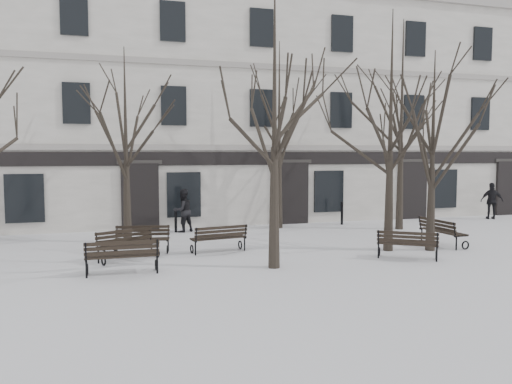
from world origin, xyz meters
name	(u,v)px	position (x,y,z in m)	size (l,w,h in m)	color
ground	(274,264)	(0.00, 0.00, 0.00)	(100.00, 100.00, 0.00)	silver
building	(200,113)	(0.00, 12.96, 5.52)	(40.40, 10.20, 11.40)	silver
tree_1	(275,86)	(-0.15, -0.50, 5.23)	(5.86, 5.86, 8.37)	black
tree_2	(391,102)	(4.43, 0.87, 5.07)	(5.68, 5.68, 8.11)	black
tree_3	(433,127)	(5.84, 0.50, 4.23)	(4.74, 4.74, 6.78)	black
tree_4	(125,121)	(-4.13, 4.94, 4.50)	(5.04, 5.04, 7.21)	black
tree_5	(279,112)	(2.49, 6.86, 5.13)	(5.75, 5.75, 8.21)	black
tree_6	(402,99)	(7.47, 5.04, 5.67)	(6.34, 6.34, 9.06)	black
bench_0	(127,244)	(-4.23, 1.75, 0.52)	(1.97, 1.38, 0.95)	black
bench_1	(122,255)	(-4.43, -0.14, 0.54)	(1.98, 0.73, 0.99)	black
bench_2	(407,243)	(4.25, -0.56, 0.51)	(1.87, 1.57, 0.93)	black
bench_3	(142,238)	(-3.72, 2.81, 0.49)	(1.88, 0.95, 0.91)	black
bench_4	(219,237)	(-1.23, 2.15, 0.51)	(1.94, 0.98, 0.94)	black
bench_5	(441,231)	(6.77, 1.17, 0.53)	(0.82, 1.99, 0.98)	black
bollard_a	(176,219)	(-2.11, 6.85, 0.55)	(0.13, 0.13, 1.03)	black
bollard_b	(342,212)	(5.65, 6.99, 0.58)	(0.14, 0.14, 1.09)	black
pedestrian_b	(183,232)	(-1.80, 6.87, 0.00)	(0.89, 0.69, 1.83)	black
pedestrian_c	(491,219)	(13.84, 6.70, 0.00)	(1.08, 0.45, 1.85)	black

